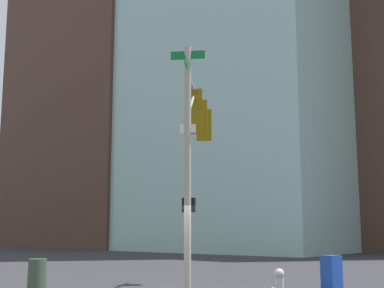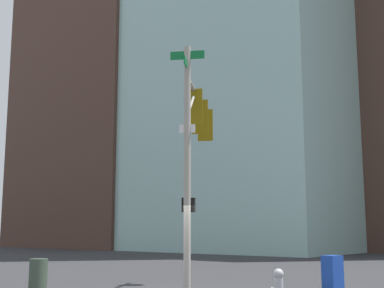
{
  "view_description": "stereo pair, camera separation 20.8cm",
  "coord_description": "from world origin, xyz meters",
  "px_view_note": "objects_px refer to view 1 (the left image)",
  "views": [
    {
      "loc": [
        -9.78,
        11.16,
        1.83
      ],
      "look_at": [
        0.08,
        -0.93,
        4.37
      ],
      "focal_mm": 49.6,
      "sensor_mm": 36.0,
      "label": 1
    },
    {
      "loc": [
        -9.94,
        11.03,
        1.83
      ],
      "look_at": [
        0.08,
        -0.93,
        4.37
      ],
      "focal_mm": 49.6,
      "sensor_mm": 36.0,
      "label": 2
    }
  ],
  "objects_px": {
    "fire_hydrant": "(279,285)",
    "litter_bin": "(37,275)",
    "signal_pole_assembly": "(196,132)",
    "newspaper_box": "(332,273)"
  },
  "relations": [
    {
      "from": "fire_hydrant",
      "to": "litter_bin",
      "type": "xyz_separation_m",
      "value": [
        7.3,
        2.08,
        0.0
      ]
    },
    {
      "from": "fire_hydrant",
      "to": "newspaper_box",
      "type": "xyz_separation_m",
      "value": [
        0.33,
        -3.78,
        0.05
      ]
    },
    {
      "from": "signal_pole_assembly",
      "to": "fire_hydrant",
      "type": "relative_size",
      "value": 8.13
    },
    {
      "from": "signal_pole_assembly",
      "to": "fire_hydrant",
      "type": "distance_m",
      "value": 5.64
    },
    {
      "from": "signal_pole_assembly",
      "to": "newspaper_box",
      "type": "height_order",
      "value": "signal_pole_assembly"
    },
    {
      "from": "signal_pole_assembly",
      "to": "fire_hydrant",
      "type": "bearing_deg",
      "value": -135.51
    },
    {
      "from": "fire_hydrant",
      "to": "litter_bin",
      "type": "bearing_deg",
      "value": 15.91
    },
    {
      "from": "fire_hydrant",
      "to": "litter_bin",
      "type": "relative_size",
      "value": 0.92
    },
    {
      "from": "fire_hydrant",
      "to": "litter_bin",
      "type": "height_order",
      "value": "litter_bin"
    },
    {
      "from": "signal_pole_assembly",
      "to": "litter_bin",
      "type": "relative_size",
      "value": 7.45
    }
  ]
}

